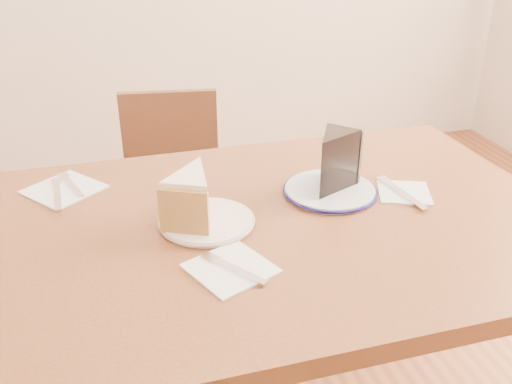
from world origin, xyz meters
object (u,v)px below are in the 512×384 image
object	(u,v)px
plate_navy	(330,191)
chocolate_cake	(332,165)
carrot_cake	(193,195)
chair_far	(174,200)
plate_cream	(207,221)
table	(276,258)

from	to	relation	value
plate_navy	chocolate_cake	world-z (taller)	chocolate_cake
carrot_cake	chocolate_cake	world-z (taller)	chocolate_cake
carrot_cake	plate_navy	bearing A→B (deg)	31.95
chair_far	carrot_cake	distance (m)	0.80
plate_navy	plate_cream	bearing A→B (deg)	-168.82
table	plate_cream	bearing A→B (deg)	172.75
carrot_cake	chair_far	bearing A→B (deg)	111.81
table	chair_far	bearing A→B (deg)	98.99
plate_cream	table	bearing A→B (deg)	-7.25
plate_navy	chocolate_cake	size ratio (longest dim) A/B	1.69
plate_cream	chair_far	bearing A→B (deg)	88.01
table	plate_cream	world-z (taller)	plate_cream
table	carrot_cake	distance (m)	0.23
carrot_cake	chocolate_cake	xyz separation A→B (m)	(0.31, 0.03, 0.01)
chocolate_cake	plate_cream	bearing A→B (deg)	57.23
plate_cream	plate_navy	xyz separation A→B (m)	(0.29, 0.06, 0.00)
chocolate_cake	carrot_cake	bearing A→B (deg)	52.41
chair_far	chocolate_cake	bearing A→B (deg)	119.85
plate_navy	table	bearing A→B (deg)	-152.99
carrot_cake	table	bearing A→B (deg)	11.58
plate_cream	chocolate_cake	bearing A→B (deg)	10.22
plate_cream	chocolate_cake	size ratio (longest dim) A/B	1.57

